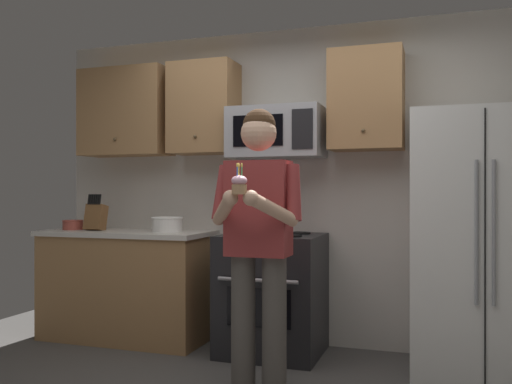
{
  "coord_description": "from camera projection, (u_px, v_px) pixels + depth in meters",
  "views": [
    {
      "loc": [
        1.1,
        -2.74,
        1.25
      ],
      "look_at": [
        0.02,
        0.47,
        1.25
      ],
      "focal_mm": 38.9,
      "sensor_mm": 36.0,
      "label": 1
    }
  ],
  "objects": [
    {
      "name": "wall_back",
      "position": [
        303.0,
        186.0,
        4.61
      ],
      "size": [
        4.4,
        0.1,
        2.6
      ],
      "primitive_type": "cube",
      "color": "beige",
      "rests_on": "ground"
    },
    {
      "name": "microwave",
      "position": [
        276.0,
        133.0,
        4.4
      ],
      "size": [
        0.74,
        0.41,
        0.4
      ],
      "color": "#9EA0A5"
    },
    {
      "name": "person",
      "position": [
        258.0,
        234.0,
        3.38
      ],
      "size": [
        0.6,
        0.48,
        1.76
      ],
      "color": "#4C4742",
      "rests_on": "ground"
    },
    {
      "name": "bowl_small_colored",
      "position": [
        73.0,
        225.0,
        4.84
      ],
      "size": [
        0.18,
        0.18,
        0.08
      ],
      "color": "#B24C3F",
      "rests_on": "counter_left"
    },
    {
      "name": "knife_block",
      "position": [
        96.0,
        217.0,
        4.76
      ],
      "size": [
        0.16,
        0.15,
        0.32
      ],
      "color": "brown",
      "rests_on": "counter_left"
    },
    {
      "name": "oven_range",
      "position": [
        272.0,
        294.0,
        4.28
      ],
      "size": [
        0.76,
        0.7,
        0.93
      ],
      "color": "black",
      "rests_on": "ground"
    },
    {
      "name": "cupcake",
      "position": [
        239.0,
        184.0,
        3.07
      ],
      "size": [
        0.09,
        0.09,
        0.17
      ],
      "color": "#A87F56"
    },
    {
      "name": "bowl_large_white",
      "position": [
        167.0,
        224.0,
        4.59
      ],
      "size": [
        0.26,
        0.26,
        0.12
      ],
      "color": "white",
      "rests_on": "counter_left"
    },
    {
      "name": "counter_left",
      "position": [
        127.0,
        284.0,
        4.72
      ],
      "size": [
        1.44,
        0.66,
        0.92
      ],
      "color": "#9E7247",
      "rests_on": "ground"
    },
    {
      "name": "refrigerator",
      "position": [
        481.0,
        243.0,
        3.77
      ],
      "size": [
        0.9,
        0.75,
        1.8
      ],
      "color": "white",
      "rests_on": "ground"
    },
    {
      "name": "cabinet_row_upper",
      "position": [
        212.0,
        108.0,
        4.63
      ],
      "size": [
        2.78,
        0.36,
        0.76
      ],
      "color": "#9E7247"
    }
  ]
}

